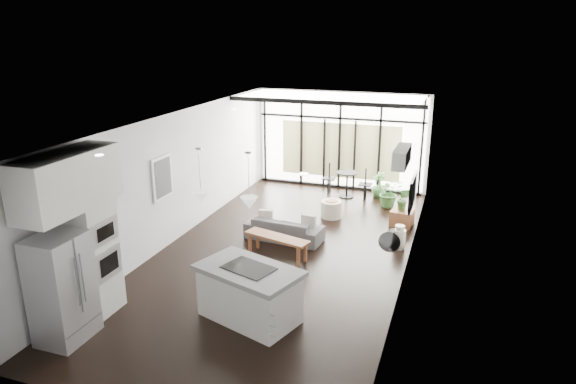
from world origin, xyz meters
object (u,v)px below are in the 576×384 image
Objects in this scene: sofa at (284,225)px; tv at (413,192)px; fridge at (62,288)px; milk_can at (399,237)px; island at (249,294)px; pouf at (331,209)px; console_bench at (277,247)px.

tv is (2.69, 0.30, 0.96)m from sofa.
fridge reaches higher than milk_can.
island is 3.12× the size of pouf.
sofa is 1.82m from pouf.
island is at bearing -120.97° from tv.
milk_can is at bearing 43.58° from console_bench.
island reaches higher than sofa.
tv is at bearing -8.89° from milk_can.
fridge is at bearing -130.92° from milk_can.
tv is at bearing 77.58° from island.
console_bench is at bearing -154.17° from tv.
island is at bearing -65.61° from console_bench.
fridge is 1.18× the size of console_bench.
sofa reaches higher than milk_can.
milk_can is at bearing 171.11° from tv.
pouf is at bearing 143.28° from milk_can.
console_bench is at bearing 117.83° from island.
console_bench is at bearing -100.29° from pouf.
tv is (4.53, 4.95, 0.47)m from fridge.
sofa reaches higher than pouf.
fridge reaches higher than pouf.
milk_can is (1.93, 3.59, -0.19)m from island.
sofa is 1.56× the size of tv.
console_bench is 3.00m from tv.
console_bench is at bearing 61.67° from fridge.
sofa reaches higher than console_bench.
island is 1.16× the size of console_bench.
sofa is at bearing 115.49° from console_bench.
milk_can is (4.32, 4.98, -0.57)m from fridge.
sofa is 3.30× the size of milk_can.
pouf is (2.49, 6.35, -0.62)m from fridge.
tv reaches higher than sofa.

